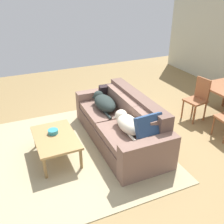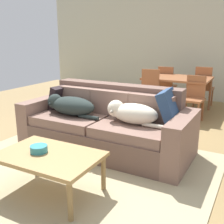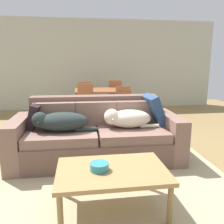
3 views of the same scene
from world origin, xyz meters
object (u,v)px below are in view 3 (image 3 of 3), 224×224
coffee_table (112,173)px  dining_chair_near_left (86,103)px  dining_chair_far_right (115,95)px  dining_chair_far_left (85,96)px  throw_pillow_by_right_arm (154,110)px  dog_on_left_cushion (60,122)px  dog_on_right_cushion (127,118)px  bowl_on_coffee_table (99,167)px  dining_chair_near_right (124,103)px  throw_pillow_by_left_arm (35,116)px  couch (97,136)px  dining_table (102,92)px

coffee_table → dining_chair_near_left: 3.21m
dining_chair_far_right → dining_chair_far_left: bearing=7.0°
throw_pillow_by_right_arm → dining_chair_far_right: throw_pillow_by_right_arm is taller
dining_chair_near_left → dog_on_left_cushion: bearing=-108.7°
dog_on_left_cushion → dining_chair_near_left: size_ratio=0.93×
dog_on_right_cushion → bowl_on_coffee_table: size_ratio=4.49×
dining_chair_near_right → dining_chair_far_right: 1.19m
dog_on_left_cushion → throw_pillow_by_left_arm: (-0.37, 0.23, 0.03)m
couch → throw_pillow_by_left_arm: size_ratio=6.61×
dog_on_left_cushion → coffee_table: size_ratio=0.85×
couch → dining_chair_far_right: (0.76, 3.17, 0.17)m
couch → coffee_table: size_ratio=2.34×
couch → coffee_table: 1.29m
dog_on_left_cushion → dog_on_right_cushion: bearing=3.4°
dog_on_right_cushion → dining_table: (-0.10, 2.65, 0.06)m
bowl_on_coffee_table → dining_chair_near_left: dining_chair_near_left is taller
throw_pillow_by_right_arm → coffee_table: (-0.85, -1.34, -0.32)m
dining_table → dining_chair_near_right: (0.46, -0.56, -0.20)m
couch → dining_table: size_ratio=1.81×
throw_pillow_by_left_arm → coffee_table: 1.67m
bowl_on_coffee_table → dining_chair_far_left: dining_chair_far_left is taller
dining_chair_far_left → dining_chair_near_left: bearing=88.8°
throw_pillow_by_left_arm → throw_pillow_by_right_arm: size_ratio=0.77×
throw_pillow_by_right_arm → dining_chair_near_left: (-0.97, 1.86, -0.18)m
dining_chair_near_left → dining_chair_far_right: dining_chair_near_left is taller
dining_chair_far_right → dining_chair_near_right: bearing=92.8°
throw_pillow_by_left_arm → throw_pillow_by_right_arm: 1.78m
dining_chair_near_right → couch: bearing=-107.4°
dog_on_left_cushion → bowl_on_coffee_table: 1.23m
couch → throw_pillow_by_right_arm: 0.96m
coffee_table → dog_on_left_cushion: bearing=116.1°
bowl_on_coffee_table → dining_chair_near_left: size_ratio=0.19×
dining_table → dog_on_left_cushion: bearing=-107.4°
throw_pillow_by_left_arm → dining_chair_far_right: (1.65, 3.09, -0.14)m
couch → dining_chair_near_left: bearing=93.5°
coffee_table → dog_on_right_cushion: bearing=71.9°
dining_table → dining_chair_far_left: size_ratio=1.47×
coffee_table → dining_chair_near_right: bearing=77.1°
dining_chair_far_left → bowl_on_coffee_table: bearing=89.0°
dog_on_left_cushion → couch: bearing=17.6°
coffee_table → dining_chair_far_right: 4.52m
dog_on_right_cushion → throw_pillow_by_left_arm: size_ratio=2.17×
bowl_on_coffee_table → dining_chair_far_left: (-0.00, 4.38, 0.03)m
dining_chair_near_right → bowl_on_coffee_table: bearing=-100.5°
dog_on_right_cushion → throw_pillow_by_left_arm: throw_pillow_by_left_arm is taller
coffee_table → dining_chair_far_left: 4.38m
bowl_on_coffee_table → dining_chair_far_left: bearing=90.0°
throw_pillow_by_right_arm → bowl_on_coffee_table: size_ratio=2.67×
dining_table → dining_chair_far_right: bearing=55.2°
dining_table → dining_chair_near_left: size_ratio=1.42×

